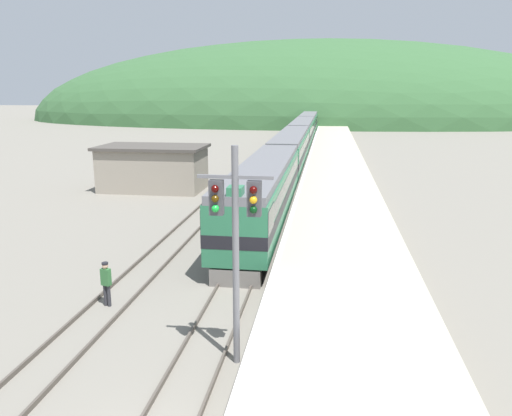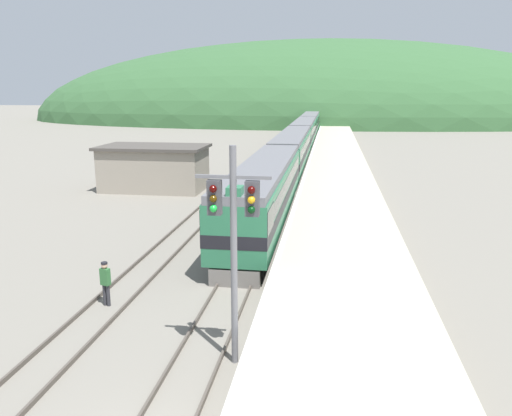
% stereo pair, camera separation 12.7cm
% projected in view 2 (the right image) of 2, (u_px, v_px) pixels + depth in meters
% --- Properties ---
extents(track_main, '(1.52, 180.00, 0.16)m').
position_uv_depth(track_main, '(306.00, 143.00, 77.92)').
color(track_main, '#4C443D').
rests_on(track_main, ground).
extents(track_siding, '(1.52, 180.00, 0.16)m').
position_uv_depth(track_siding, '(277.00, 143.00, 78.57)').
color(track_siding, '#4C443D').
rests_on(track_siding, ground).
extents(platform, '(5.95, 140.00, 1.05)m').
position_uv_depth(platform, '(336.00, 158.00, 57.91)').
color(platform, '#B2A893').
rests_on(platform, ground).
extents(distant_hills, '(160.04, 72.02, 42.44)m').
position_uv_depth(distant_hills, '(317.00, 121.00, 136.41)').
color(distant_hills, '#335B33').
rests_on(distant_hills, ground).
extents(station_shed, '(8.78, 5.17, 3.72)m').
position_uv_depth(station_shed, '(154.00, 168.00, 41.68)').
color(station_shed, gray).
rests_on(station_shed, ground).
extents(express_train_lead_car, '(2.87, 19.97, 4.31)m').
position_uv_depth(express_train_lead_car, '(264.00, 193.00, 30.09)').
color(express_train_lead_car, black).
rests_on(express_train_lead_car, ground).
extents(carriage_second, '(2.86, 21.24, 3.95)m').
position_uv_depth(carriage_second, '(292.00, 151.00, 50.99)').
color(carriage_second, black).
rests_on(carriage_second, ground).
extents(carriage_third, '(2.86, 21.24, 3.95)m').
position_uv_depth(carriage_third, '(304.00, 133.00, 72.28)').
color(carriage_third, black).
rests_on(carriage_third, ground).
extents(carriage_fourth, '(2.86, 21.24, 3.95)m').
position_uv_depth(carriage_fourth, '(311.00, 123.00, 93.56)').
color(carriage_fourth, black).
rests_on(carriage_fourth, ground).
extents(signal_mast_main, '(2.20, 0.42, 6.71)m').
position_uv_depth(signal_mast_main, '(233.00, 226.00, 14.43)').
color(signal_mast_main, slate).
rests_on(signal_mast_main, ground).
extents(track_worker, '(0.41, 0.31, 1.78)m').
position_uv_depth(track_worker, '(105.00, 281.00, 19.26)').
color(track_worker, '#2D2D33').
rests_on(track_worker, ground).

